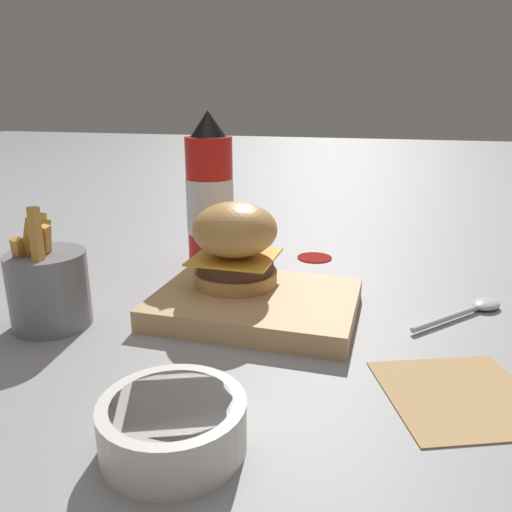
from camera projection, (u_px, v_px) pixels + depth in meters
ground_plane at (225, 314)px, 0.64m from camera, size 6.00×6.00×0.00m
serving_board at (256, 303)px, 0.64m from camera, size 0.25×0.19×0.03m
burger at (237, 243)px, 0.65m from camera, size 0.11×0.11×0.11m
ketchup_bottle at (210, 199)px, 0.79m from camera, size 0.08×0.08×0.25m
fries_basket at (48, 287)px, 0.60m from camera, size 0.09×0.09×0.15m
side_bowl at (173, 423)px, 0.39m from camera, size 0.12×0.12×0.04m
spoon at (475, 308)px, 0.64m from camera, size 0.12×0.14×0.01m
ketchup_puddle at (315, 257)px, 0.86m from camera, size 0.06×0.06×0.00m
parchment_square at (460, 395)px, 0.46m from camera, size 0.18×0.18×0.00m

